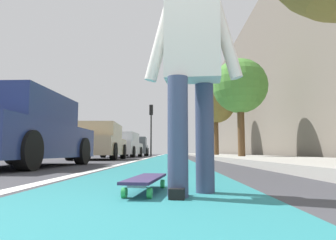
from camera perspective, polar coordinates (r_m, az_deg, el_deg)
ground_plane at (r=10.78m, az=-0.40°, el=-7.60°), size 80.00×80.00×0.00m
bike_lane_paint at (r=24.77m, az=0.31°, el=-6.69°), size 56.00×1.80×0.00m
lane_stripe_white at (r=20.81m, az=-2.71°, el=-6.81°), size 52.00×0.16×0.01m
sidewalk_curb at (r=19.04m, az=10.52°, el=-6.59°), size 52.00×3.20×0.14m
building_facade at (r=23.86m, az=14.63°, el=4.61°), size 40.00×1.20×9.23m
skateboard at (r=2.36m, az=-4.12°, el=-11.01°), size 0.86×0.29×0.11m
skater_person at (r=2.29m, az=4.49°, el=10.15°), size 0.44×0.72×1.64m
parked_car_near at (r=6.99m, az=-25.75°, el=-1.98°), size 4.34×2.03×1.49m
parked_car_mid at (r=13.30m, az=-12.60°, el=-4.03°), size 4.50×1.97×1.50m
parked_car_far at (r=19.09m, az=-8.34°, el=-4.69°), size 4.66×2.06×1.49m
parked_car_end at (r=24.97m, az=-5.98°, el=-5.00°), size 4.63×2.08×1.49m
traffic_light at (r=24.26m, az=-3.14°, el=-0.07°), size 0.33×0.28×4.04m
street_tree_mid at (r=13.03m, az=13.20°, el=6.05°), size 2.24×2.24×4.13m
street_tree_far at (r=19.99m, az=8.83°, el=2.92°), size 2.48×2.48×4.65m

